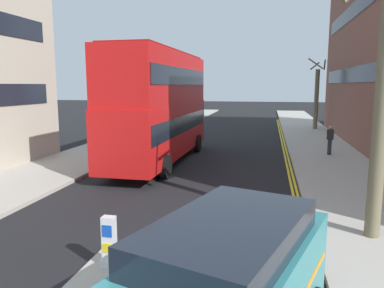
% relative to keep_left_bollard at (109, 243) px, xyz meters
% --- Properties ---
extents(sidewalk_right, '(4.00, 80.00, 0.14)m').
position_rel_keep_left_bollard_xyz_m(sidewalk_right, '(6.50, 11.34, -0.54)').
color(sidewalk_right, '#ADA89E').
rests_on(sidewalk_right, ground).
extents(sidewalk_left, '(4.00, 80.00, 0.14)m').
position_rel_keep_left_bollard_xyz_m(sidewalk_left, '(-6.50, 11.34, -0.54)').
color(sidewalk_left, '#ADA89E').
rests_on(sidewalk_left, ground).
extents(kerb_line_outer, '(0.10, 56.00, 0.01)m').
position_rel_keep_left_bollard_xyz_m(kerb_line_outer, '(4.40, 9.34, -0.60)').
color(kerb_line_outer, yellow).
rests_on(kerb_line_outer, ground).
extents(kerb_line_inner, '(0.10, 56.00, 0.01)m').
position_rel_keep_left_bollard_xyz_m(kerb_line_inner, '(4.24, 9.34, -0.60)').
color(kerb_line_inner, yellow).
rests_on(kerb_line_inner, ground).
extents(traffic_island, '(1.10, 2.20, 0.10)m').
position_rel_keep_left_bollard_xyz_m(traffic_island, '(0.00, 0.00, -0.56)').
color(traffic_island, '#ADA89E').
rests_on(traffic_island, ground).
extents(keep_left_bollard, '(0.36, 0.28, 1.11)m').
position_rel_keep_left_bollard_xyz_m(keep_left_bollard, '(0.00, 0.00, 0.00)').
color(keep_left_bollard, silver).
rests_on(keep_left_bollard, traffic_island).
extents(double_decker_bus_away, '(2.92, 10.84, 5.64)m').
position_rel_keep_left_bollard_xyz_m(double_decker_bus_away, '(-2.18, 11.28, 2.42)').
color(double_decker_bus_away, red).
rests_on(double_decker_bus_away, ground).
extents(pedestrian_far, '(0.34, 0.22, 1.62)m').
position_rel_keep_left_bollard_xyz_m(pedestrian_far, '(6.64, 14.41, 0.38)').
color(pedestrian_far, '#2D2D38').
rests_on(pedestrian_far, sidewalk_right).
extents(street_tree_near, '(1.55, 1.59, 6.15)m').
position_rel_keep_left_bollard_xyz_m(street_tree_near, '(7.35, 27.33, 2.35)').
color(street_tree_near, '#6B6047').
rests_on(street_tree_near, sidewalk_right).
extents(street_tree_mid, '(1.83, 1.97, 6.85)m').
position_rel_keep_left_bollard_xyz_m(street_tree_mid, '(5.94, 2.79, 2.69)').
color(street_tree_mid, '#6B6047').
rests_on(street_tree_mid, sidewalk_right).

